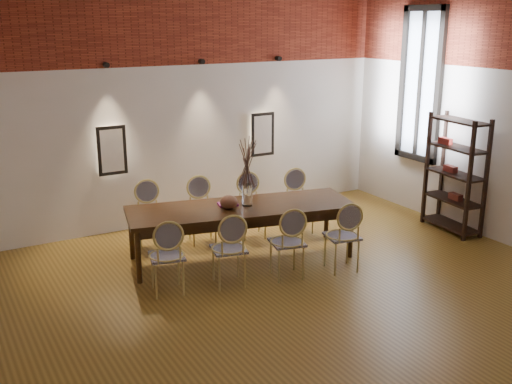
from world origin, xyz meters
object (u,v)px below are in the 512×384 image
chair_near_c (287,242)px  chair_far_d (299,202)px  dining_table (241,232)px  vase (247,195)px  book (228,204)px  chair_far_c (252,207)px  chair_near_b (229,249)px  chair_near_d (342,236)px  chair_far_a (150,216)px  chair_near_a (167,256)px  chair_far_b (202,212)px  shelving_rack (455,174)px  bowl (229,202)px

chair_near_c → chair_far_d: bearing=63.7°
dining_table → chair_near_c: chair_near_c is taller
vase → book: 0.30m
chair_far_c → chair_near_c: bearing=90.0°
dining_table → book: book is taller
chair_near_b → chair_near_d: (1.49, -0.33, 0.00)m
chair_near_d → chair_far_a: (-1.90, 2.00, 0.00)m
chair_near_c → chair_near_a: bearing=180.0°
chair_near_b → chair_near_d: same height
chair_far_b → shelving_rack: shelving_rack is taller
chair_near_c → chair_far_c: 1.54m
vase → bowl: (-0.27, 0.01, -0.06)m
chair_near_c → chair_far_c: (0.34, 1.50, 0.00)m
dining_table → chair_far_d: size_ratio=3.25×
chair_far_d → book: size_ratio=3.62×
chair_near_b → vase: (0.62, 0.65, 0.43)m
chair_far_c → bowl: (-0.73, -0.68, 0.37)m
chair_far_a → chair_near_c: bearing=134.7°
chair_near_c → chair_near_d: 0.76m
book → chair_far_d: bearing=14.7°
dining_table → chair_far_b: 0.86m
chair_far_a → shelving_rack: bearing=172.2°
chair_far_d → dining_table: bearing=34.0°
chair_near_a → bowl: (1.09, 0.49, 0.37)m
chair_near_c → chair_near_d: size_ratio=1.00×
chair_far_b → book: chair_far_b is taller
chair_near_c → bowl: 0.99m
chair_far_a → chair_far_b: 0.76m
chair_far_b → book: bearing=108.0°
chair_far_b → chair_near_b: bearing=90.0°
chair_near_a → chair_near_d: same height
chair_near_c → chair_far_d: 1.72m
chair_near_a → chair_far_c: same height
dining_table → chair_far_b: size_ratio=3.25×
chair_far_b → book: size_ratio=3.62×
chair_far_a → chair_far_c: size_ratio=1.00×
dining_table → vase: 0.53m
dining_table → chair_near_b: size_ratio=3.25×
chair_near_a → shelving_rack: size_ratio=0.52×
chair_near_c → chair_far_c: size_ratio=1.00×
vase → shelving_rack: bearing=-10.2°
book → shelving_rack: 3.61m
chair_near_b → chair_near_d: size_ratio=1.00×
dining_table → chair_near_b: bearing=-116.3°
chair_far_a → shelving_rack: 4.65m
chair_far_d → shelving_rack: bearing=164.8°
chair_far_b → bowl: bearing=103.4°
chair_near_b → shelving_rack: (3.93, 0.06, 0.43)m
chair_near_c → vase: bearing=111.1°
vase → bowl: vase is taller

